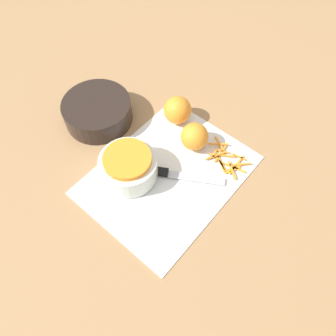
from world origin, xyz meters
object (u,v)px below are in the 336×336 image
(bowl_dark, at_px, (98,111))
(knife, at_px, (163,172))
(orange_left, at_px, (194,137))
(bowl_speckled, at_px, (128,166))
(orange_right, at_px, (177,110))

(bowl_dark, bearing_deg, knife, -95.07)
(knife, bearing_deg, orange_left, 57.84)
(bowl_speckled, relative_size, orange_left, 1.95)
(orange_left, relative_size, orange_right, 0.95)
(orange_left, height_order, orange_right, orange_right)
(orange_left, distance_m, orange_right, 0.10)
(knife, bearing_deg, bowl_speckled, -170.00)
(bowl_dark, bearing_deg, bowl_speckled, -111.80)
(bowl_speckled, relative_size, knife, 0.69)
(bowl_dark, xyz_separation_m, knife, (-0.02, -0.27, -0.02))
(bowl_speckled, xyz_separation_m, bowl_dark, (0.08, 0.21, -0.01))
(bowl_dark, xyz_separation_m, orange_right, (0.15, -0.18, 0.01))
(orange_right, bearing_deg, bowl_dark, 128.91)
(knife, bearing_deg, orange_right, 87.70)
(bowl_dark, xyz_separation_m, orange_left, (0.10, -0.28, 0.01))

